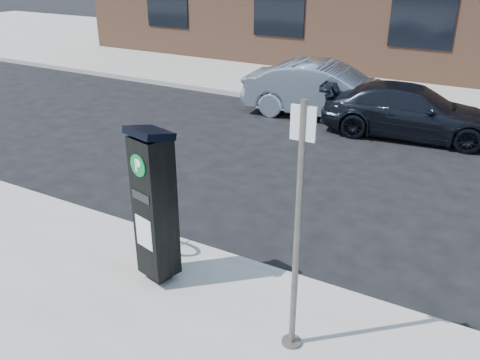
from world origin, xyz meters
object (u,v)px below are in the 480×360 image
Objects in this scene: parking_kiosk at (155,205)px; sign_pole at (297,236)px; car_dark at (411,111)px; bike_rack at (158,231)px; car_silver at (326,90)px.

parking_kiosk is 0.76× the size of sign_pole.
sign_pole is 8.20m from car_dark.
car_silver is (-0.48, 7.80, 0.24)m from bike_rack.
bike_rack is at bearing 160.00° from sign_pole.
car_silver is (-2.94, 8.59, -0.81)m from sign_pole.
sign_pole is at bearing 177.57° from car_dark.
car_dark is at bearing -107.01° from car_silver.
parking_kiosk is 1.03m from bike_rack.
car_silver is 1.03× the size of car_dark.
car_silver is at bearing 72.06° from car_dark.
bike_rack is 7.56m from car_dark.
car_silver reaches higher than bike_rack.
sign_pole is at bearing -7.82° from bike_rack.
car_dark is (1.86, 7.33, 0.14)m from bike_rack.
car_dark is (-0.59, 8.12, -0.91)m from sign_pole.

